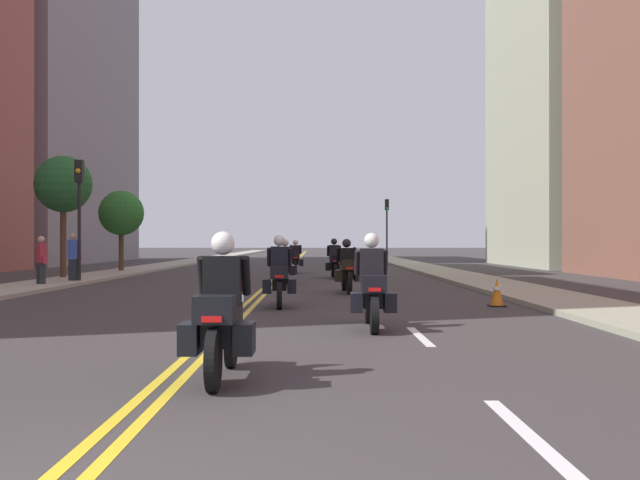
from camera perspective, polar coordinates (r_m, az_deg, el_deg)
ground_plane at (r=51.87m, az=-2.08°, el=-1.79°), size 264.00×264.00×0.00m
sidewalk_left at (r=52.65m, az=-10.40°, el=-1.70°), size 2.32×144.00×0.12m
sidewalk_right at (r=52.19m, az=6.31°, el=-1.72°), size 2.32×144.00×0.12m
centreline_yellow_inner at (r=51.87m, az=-2.21°, el=-1.79°), size 0.12×132.00×0.01m
centreline_yellow_outer at (r=51.86m, az=-1.95°, el=-1.79°), size 0.12×132.00×0.01m
lane_dashes_white at (r=32.90m, az=2.55°, el=-2.75°), size 0.14×56.40×0.01m
building_left_2 at (r=58.61m, az=-20.20°, el=12.88°), size 8.16×22.00×29.39m
building_right_2 at (r=49.84m, az=18.96°, el=11.52°), size 7.91×14.56×23.14m
motorcycle_0 at (r=8.15m, az=-7.54°, el=-6.00°), size 0.76×2.12×1.62m
motorcycle_1 at (r=12.83m, az=3.99°, el=-3.91°), size 0.77×2.25×1.66m
motorcycle_2 at (r=17.22m, az=-3.13°, el=-2.92°), size 0.78×2.19×1.66m
motorcycle_3 at (r=21.88m, az=2.07°, el=-2.34°), size 0.78×2.27×1.59m
motorcycle_4 at (r=26.04m, az=-2.70°, el=-1.98°), size 0.76×2.13×1.60m
motorcycle_5 at (r=30.69m, az=1.10°, el=-1.70°), size 0.78×2.20×1.64m
motorcycle_6 at (r=35.74m, az=-1.89°, el=-1.47°), size 0.77×2.27×1.61m
traffic_cone_0 at (r=17.80m, az=13.38°, el=-3.91°), size 0.38×0.38×0.67m
traffic_light_near at (r=27.94m, az=-17.93°, el=3.09°), size 0.28×0.38×4.42m
traffic_light_far at (r=55.40m, az=5.14°, el=1.63°), size 0.28×0.38×4.66m
pedestrian_0 at (r=28.01m, az=-18.35°, el=-1.29°), size 0.48×0.23×1.81m
pedestrian_1 at (r=26.09m, az=-20.54°, el=-1.51°), size 0.44×0.46×1.69m
street_tree_0 at (r=30.85m, az=-19.04°, el=4.00°), size 2.22×2.22×4.87m
street_tree_1 at (r=37.11m, az=-14.96°, el=1.98°), size 2.16×2.16×3.97m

